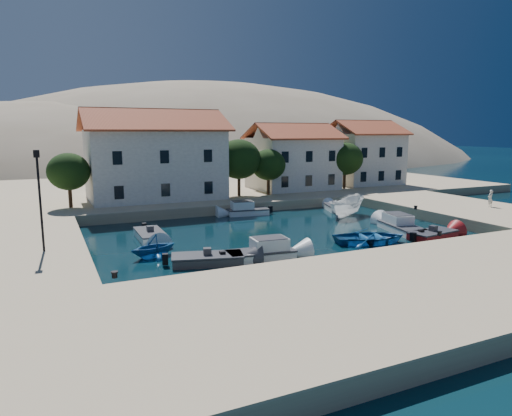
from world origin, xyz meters
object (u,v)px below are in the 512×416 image
(building_mid, at_px, (293,156))
(cabin_cruiser_east, at_px, (402,226))
(building_left, at_px, (154,153))
(lamppost, at_px, (39,191))
(pedestrian, at_px, (490,198))
(rowboat_south, at_px, (370,243))
(building_right, at_px, (363,152))
(boat_east, at_px, (347,217))
(cabin_cruiser_south, at_px, (261,252))

(building_mid, xyz_separation_m, cabin_cruiser_east, (-2.33, -22.64, -4.75))
(building_left, bearing_deg, building_mid, 3.18)
(lamppost, xyz_separation_m, pedestrian, (39.84, -0.01, -2.92))
(lamppost, distance_m, rowboat_south, 23.09)
(building_right, bearing_deg, building_mid, -175.24)
(building_mid, height_order, pedestrian, building_mid)
(building_mid, distance_m, cabin_cruiser_east, 23.25)
(cabin_cruiser_east, distance_m, boat_east, 7.69)
(rowboat_south, bearing_deg, cabin_cruiser_south, 108.55)
(building_mid, bearing_deg, building_left, -176.82)
(cabin_cruiser_east, relative_size, boat_east, 0.93)
(building_right, bearing_deg, pedestrian, -94.32)
(boat_east, bearing_deg, rowboat_south, 124.69)
(building_right, xyz_separation_m, pedestrian, (-1.66, -22.01, -3.64))
(lamppost, height_order, rowboat_south, lamppost)
(rowboat_south, bearing_deg, building_left, 39.52)
(rowboat_south, height_order, boat_east, boat_east)
(building_left, distance_m, lamppost, 23.10)
(building_mid, distance_m, boat_east, 16.01)
(building_right, relative_size, cabin_cruiser_east, 1.80)
(building_left, height_order, boat_east, building_left)
(lamppost, height_order, cabin_cruiser_east, lamppost)
(building_left, distance_m, rowboat_south, 26.61)
(building_left, height_order, rowboat_south, building_left)
(building_mid, xyz_separation_m, lamppost, (-29.50, -21.00, -0.47))
(boat_east, distance_m, pedestrian, 14.14)
(rowboat_south, distance_m, boat_east, 10.79)
(building_right, xyz_separation_m, rowboat_south, (-19.19, -25.59, -5.47))
(building_right, height_order, cabin_cruiser_east, building_right)
(boat_east, bearing_deg, building_right, -70.30)
(lamppost, relative_size, pedestrian, 3.73)
(cabin_cruiser_south, distance_m, boat_east, 17.61)
(pedestrian, bearing_deg, lamppost, -5.83)
(building_left, bearing_deg, pedestrian, -35.23)
(cabin_cruiser_east, xyz_separation_m, pedestrian, (12.67, 1.63, 1.36))
(building_right, xyz_separation_m, boat_east, (-14.31, -15.96, -5.47))
(cabin_cruiser_south, bearing_deg, cabin_cruiser_east, 15.14)
(building_left, height_order, building_right, building_left)
(cabin_cruiser_south, relative_size, boat_east, 0.82)
(building_left, xyz_separation_m, rowboat_south, (10.81, -23.59, -5.94))
(building_mid, height_order, rowboat_south, building_mid)
(cabin_cruiser_east, bearing_deg, building_mid, 6.74)
(building_left, distance_m, pedestrian, 34.93)
(rowboat_south, relative_size, pedestrian, 3.28)
(rowboat_south, relative_size, cabin_cruiser_east, 1.05)
(cabin_cruiser_east, distance_m, pedestrian, 12.85)
(lamppost, xyz_separation_m, rowboat_south, (22.31, -3.59, -4.75))
(cabin_cruiser_east, bearing_deg, building_right, -18.61)
(pedestrian, bearing_deg, cabin_cruiser_east, 1.52)
(boat_east, bearing_deg, building_mid, -37.20)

